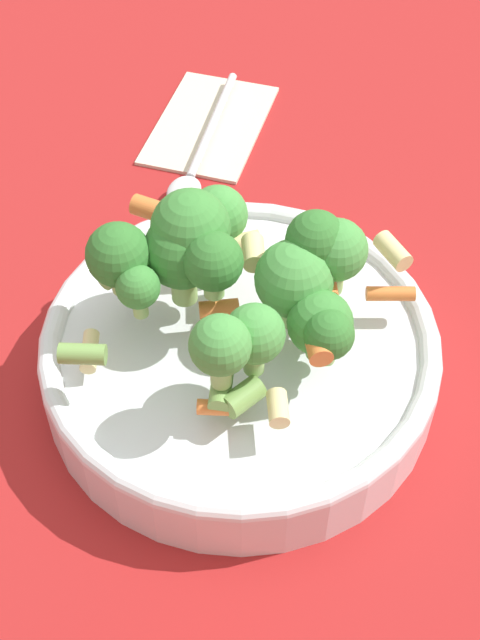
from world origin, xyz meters
TOP-DOWN VIEW (x-y plane):
  - ground_plane at (0.00, 0.00)m, footprint 3.00×3.00m
  - bowl at (0.00, 0.00)m, footprint 0.25×0.25m
  - pasta_salad at (0.00, 0.01)m, footprint 0.22×0.18m
  - napkin at (0.03, 0.27)m, footprint 0.14×0.16m
  - spoon at (0.01, 0.21)m, footprint 0.09×0.17m

SIDE VIEW (x-z plane):
  - ground_plane at x=0.00m, z-range 0.00..0.00m
  - napkin at x=0.03m, z-range 0.00..0.01m
  - spoon at x=0.01m, z-range 0.01..0.02m
  - bowl at x=0.00m, z-range 0.00..0.05m
  - pasta_salad at x=0.00m, z-range 0.05..0.13m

